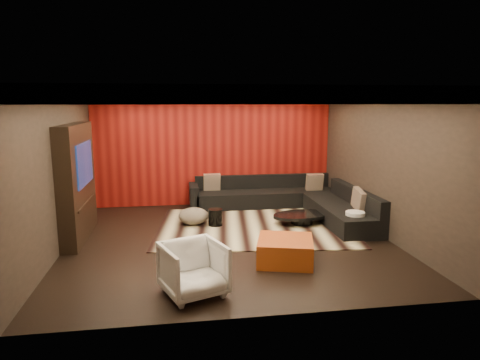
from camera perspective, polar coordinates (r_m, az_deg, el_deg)
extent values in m
cube|color=black|center=(8.27, -1.43, -8.05)|extent=(6.00, 6.00, 0.02)
cube|color=silver|center=(7.85, -1.53, 11.88)|extent=(6.00, 6.00, 0.02)
cube|color=black|center=(10.90, -3.51, 4.04)|extent=(6.00, 0.02, 2.80)
cube|color=black|center=(8.13, -23.03, 1.02)|extent=(0.02, 6.00, 2.80)
cube|color=black|center=(8.84, 18.28, 2.02)|extent=(0.02, 6.00, 2.80)
cube|color=#6B0C0A|center=(10.87, -3.49, 4.02)|extent=(5.98, 0.05, 2.78)
cube|color=silver|center=(10.53, -3.42, 10.85)|extent=(6.00, 0.60, 0.22)
cube|color=silver|center=(5.18, 2.35, 11.28)|extent=(6.00, 0.60, 0.22)
cube|color=silver|center=(7.97, -21.50, 10.28)|extent=(0.60, 4.80, 0.22)
cube|color=silver|center=(8.61, 16.91, 10.51)|extent=(0.60, 4.80, 0.22)
cube|color=#FFD899|center=(10.19, -3.24, 10.35)|extent=(4.80, 0.08, 0.04)
cube|color=#FFD899|center=(5.51, 1.65, 10.30)|extent=(4.80, 0.08, 0.04)
cube|color=#FFD899|center=(7.90, -19.02, 9.79)|extent=(0.08, 4.80, 0.04)
cube|color=#FFD899|center=(8.47, 14.77, 10.02)|extent=(0.08, 4.80, 0.04)
cube|color=black|center=(8.72, -20.93, -0.25)|extent=(0.30, 2.00, 2.20)
cube|color=black|center=(8.63, -20.04, 2.06)|extent=(0.04, 1.30, 0.80)
cube|color=black|center=(8.76, -19.73, -2.79)|extent=(0.04, 1.60, 0.04)
cube|color=beige|center=(9.07, 1.90, -6.24)|extent=(4.31, 3.43, 0.02)
cylinder|color=black|center=(9.34, 8.23, -5.11)|extent=(1.46, 1.46, 0.22)
cylinder|color=black|center=(9.10, -3.31, -4.98)|extent=(0.40, 0.40, 0.35)
ellipsoid|color=#BBAA90|center=(9.24, -6.23, -4.79)|extent=(0.77, 0.77, 0.35)
cylinder|color=silver|center=(8.80, 15.05, -5.60)|extent=(0.48, 0.48, 0.47)
cube|color=#8D3712|center=(7.17, 6.04, -9.32)|extent=(1.09, 1.09, 0.39)
imported|color=white|center=(5.97, -6.22, -11.74)|extent=(1.01, 1.03, 0.73)
cube|color=black|center=(10.84, 3.39, -2.43)|extent=(3.50, 0.90, 0.40)
cube|color=black|center=(11.10, 3.03, -0.15)|extent=(3.50, 0.20, 0.35)
cube|color=black|center=(9.59, 13.25, -4.41)|extent=(0.90, 2.60, 0.40)
cube|color=black|center=(9.64, 15.28, -2.13)|extent=(0.20, 2.60, 0.35)
cube|color=black|center=(10.60, -6.17, -2.23)|extent=(0.20, 0.90, 0.60)
cube|color=beige|center=(9.16, 15.52, -2.52)|extent=(0.12, 0.50, 0.50)
cube|color=beige|center=(10.74, -3.77, -0.27)|extent=(0.42, 0.20, 0.44)
cube|color=beige|center=(10.88, 9.91, -0.27)|extent=(0.42, 0.20, 0.44)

